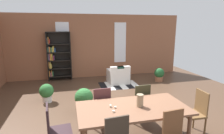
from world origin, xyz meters
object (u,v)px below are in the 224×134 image
Objects in this scene: vase_on_table at (140,100)px; dining_chair_head_left at (56,129)px; potted_plant_by_shelf at (159,74)px; dining_chair_far_right at (140,101)px; potted_plant_window at (47,92)px; potted_plant_corner at (84,99)px; bookshelf_tall at (58,56)px; dining_chair_far_left at (101,105)px; dining_chair_head_right at (196,111)px; armchair_white at (118,76)px; dining_table at (133,111)px.

dining_chair_head_left is (-1.56, -0.01, -0.37)m from vase_on_table.
potted_plant_by_shelf is (2.41, 3.69, -0.57)m from vase_on_table.
potted_plant_window is at bearing 142.58° from dining_chair_far_right.
bookshelf_tall is at bearing 103.40° from potted_plant_corner.
potted_plant_corner reaches higher than potted_plant_window.
potted_plant_by_shelf is 0.87× the size of potted_plant_corner.
dining_chair_far_right is at bearing -125.27° from potted_plant_by_shelf.
dining_chair_far_right and dining_chair_far_left have the same top height.
potted_plant_window is (-1.97, 2.52, -0.56)m from vase_on_table.
armchair_white is (-0.61, 3.89, -0.23)m from dining_chair_head_right.
vase_on_table is 4.45m from potted_plant_by_shelf.
dining_table is at bearing -124.66° from potted_plant_by_shelf.
potted_plant_corner is at bearing 110.79° from dining_chair_far_left.
potted_plant_window is (-1.83, 2.52, -0.37)m from dining_table.
dining_chair_head_left is 1.16× the size of armchair_white.
dining_chair_far_left is at bearing -75.06° from bookshelf_tall.
dining_chair_head_right is at bearing -38.69° from dining_chair_far_right.
bookshelf_tall reaches higher than potted_plant_window.
potted_plant_window is (-2.64, -1.37, 0.04)m from armchair_white.
dining_table is at bearing -58.17° from dining_chair_far_left.
dining_chair_far_right reaches higher than dining_table.
dining_chair_head_left is at bearing -80.63° from potted_plant_window.
potted_plant_by_shelf is at bearing 56.84° from vase_on_table.
dining_chair_far_right is 4.69m from bookshelf_tall.
dining_chair_head_left reaches higher than potted_plant_by_shelf.
dining_table is 5.19m from bookshelf_tall.
potted_plant_by_shelf is at bearing 55.34° from dining_table.
dining_chair_head_left reaches higher than potted_plant_corner.
dining_table is 4.51m from potted_plant_by_shelf.
dining_table is 3.66× the size of potted_plant_by_shelf.
bookshelf_tall is at bearing 116.19° from dining_chair_far_right.
dining_table is 0.90m from dining_chair_far_left.
dining_table is at bearing -53.95° from potted_plant_window.
dining_chair_far_right is at bearing -63.81° from bookshelf_tall.
potted_plant_by_shelf is at bearing 54.73° from dining_chair_far_right.
dining_chair_head_right is 5.80m from bookshelf_tall.
dining_chair_far_left reaches higher than potted_plant_corner.
dining_table is 1.81m from potted_plant_corner.
dining_chair_head_left is at bearing -111.36° from potted_plant_corner.
bookshelf_tall is 3.49m from potted_plant_corner.
bookshelf_tall is 2.53m from potted_plant_window.
dining_chair_head_right is 3.87m from potted_plant_by_shelf.
dining_chair_head_left is at bearing -179.73° from dining_table.
potted_plant_corner is (-0.79, 1.60, -0.33)m from dining_table.
dining_table is 3.14m from potted_plant_window.
armchair_white is 2.79m from potted_plant_corner.
potted_plant_by_shelf is at bearing 32.07° from potted_plant_corner.
armchair_white is 1.25× the size of potted_plant_corner.
dining_chair_far_left is 1.16× the size of armchair_white.
dining_table is at bearing 0.27° from dining_chair_head_left.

